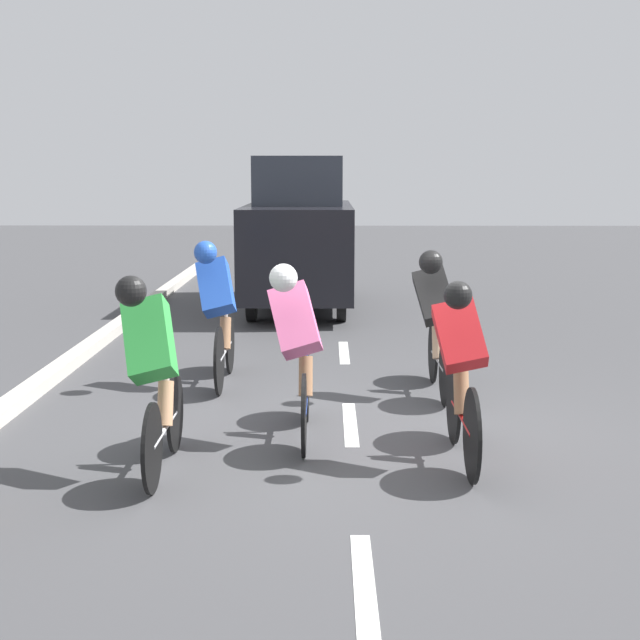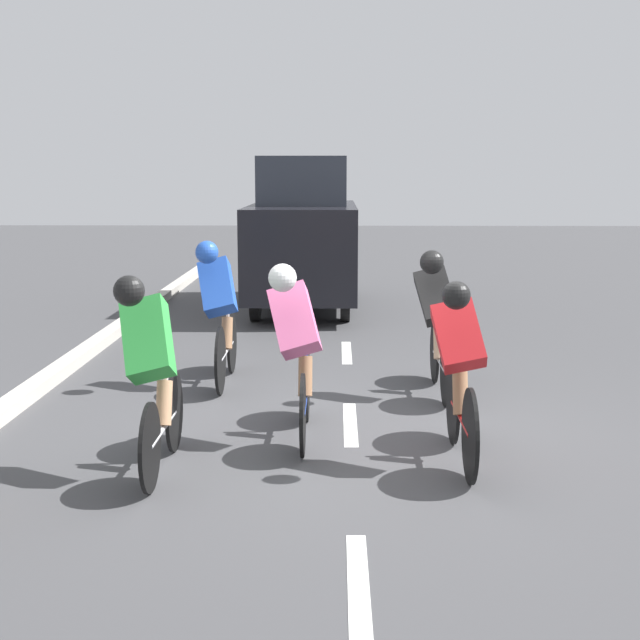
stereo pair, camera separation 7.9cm
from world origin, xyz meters
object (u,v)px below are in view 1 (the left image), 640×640
cyclist_blue (218,309)px  support_car (299,235)px  cyclist_pink (298,346)px  cyclist_red (461,369)px  cyclist_green (153,368)px  cyclist_black (436,318)px

cyclist_blue → support_car: (-0.68, -5.41, 0.39)m
cyclist_blue → support_car: size_ratio=0.41×
cyclist_pink → cyclist_blue: (0.91, -1.96, 0.01)m
cyclist_blue → cyclist_red: bearing=130.1°
cyclist_pink → cyclist_blue: size_ratio=0.99×
cyclist_blue → cyclist_pink: bearing=114.8°
cyclist_pink → cyclist_red: size_ratio=1.01×
cyclist_green → cyclist_blue: (-0.14, -2.83, 0.01)m
cyclist_black → support_car: support_car is taller
cyclist_pink → cyclist_black: cyclist_pink is taller
cyclist_pink → cyclist_blue: bearing=-65.2°
cyclist_pink → cyclist_green: cyclist_green is taller
cyclist_red → cyclist_pink: bearing=-26.0°
cyclist_black → support_car: 6.05m
cyclist_black → cyclist_green: bearing=45.5°
cyclist_pink → cyclist_black: 2.04m
cyclist_green → cyclist_red: (-2.31, -0.25, -0.06)m
cyclist_pink → cyclist_green: 1.36m
support_car → cyclist_red: bearing=100.6°
cyclist_black → support_car: (1.56, -5.83, 0.42)m
cyclist_green → cyclist_blue: size_ratio=0.94×
cyclist_pink → cyclist_green: size_ratio=1.06×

